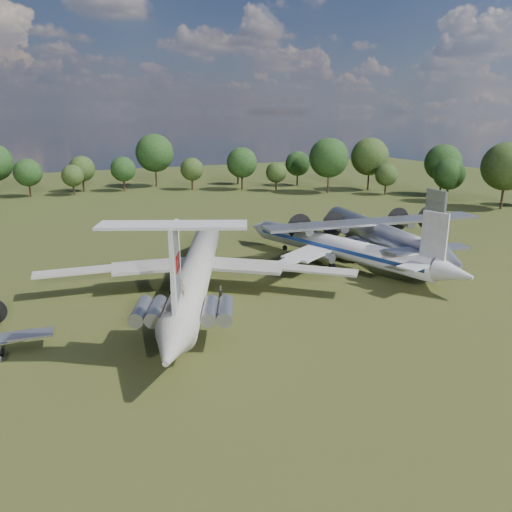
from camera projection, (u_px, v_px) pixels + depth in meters
name	position (u px, v px, depth m)	size (l,w,h in m)	color
ground	(196.00, 301.00, 59.54)	(300.00, 300.00, 0.00)	#233E14
il62_airliner	(197.00, 275.00, 61.14)	(39.48, 51.33, 5.03)	silver
tu104_jet	(338.00, 251.00, 73.17)	(31.92, 42.56, 4.26)	silver
an12_transport	(377.00, 239.00, 78.16)	(36.18, 40.43, 5.32)	#A1A5A9
person_on_il62	(182.00, 288.00, 46.66)	(0.64, 0.42, 1.75)	#956B4C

